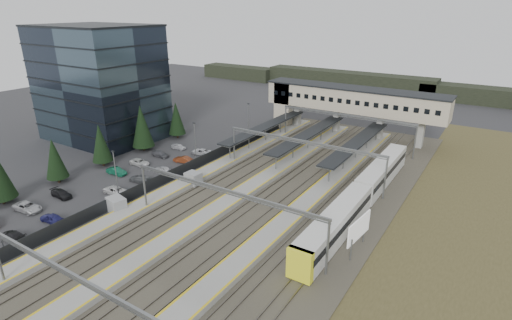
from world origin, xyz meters
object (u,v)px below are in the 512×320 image
Objects in this scene: train at (361,196)px; billboard at (359,230)px; office_building at (100,83)px; footbridge at (341,101)px; relay_cabin_far at (193,179)px; relay_cabin_near at (117,205)px.

train is 7.32× the size of billboard.
office_building is 53.18m from footbridge.
train is 11.57m from billboard.
train reaches higher than relay_cabin_far.
footbridge reaches higher than relay_cabin_near.
footbridge is 0.99× the size of train.
relay_cabin_near is at bearing -164.73° from billboard.
office_building is 7.84× the size of relay_cabin_near.
relay_cabin_near is 35.42m from train.
billboard reaches higher than train.
billboard is (3.36, -11.02, 1.01)m from train.
billboard is (32.62, 8.91, 1.98)m from relay_cabin_near.
office_building is 9.68× the size of relay_cabin_far.
relay_cabin_near is at bearing -145.75° from train.
relay_cabin_far is 0.06× the size of footbridge.
billboard reaches higher than relay_cabin_near.
office_building is at bearing 164.24° from relay_cabin_far.
train is at bearing 34.25° from relay_cabin_near.
relay_cabin_near is at bearing -103.84° from footbridge.
office_building reaches higher than billboard.
office_building is at bearing -145.53° from footbridge.
billboard is (29.48, -4.17, 2.00)m from relay_cabin_far.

